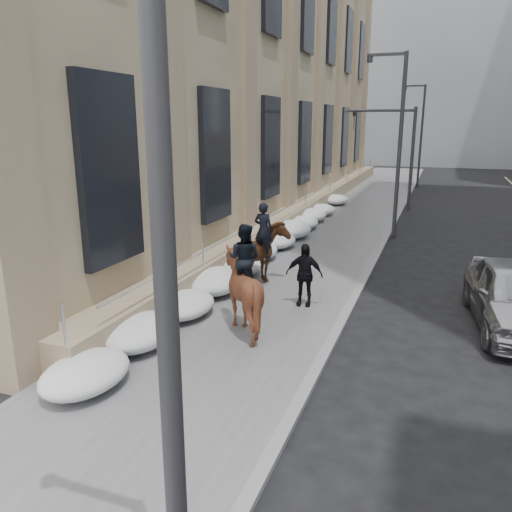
# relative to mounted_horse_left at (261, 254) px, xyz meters

# --- Properties ---
(ground) EXTENTS (140.00, 140.00, 0.00)m
(ground) POSITION_rel_mounted_horse_left_xyz_m (0.32, -5.03, -1.17)
(ground) COLOR black
(ground) RESTS_ON ground
(sidewalk) EXTENTS (5.00, 80.00, 0.12)m
(sidewalk) POSITION_rel_mounted_horse_left_xyz_m (0.32, 4.97, -1.11)
(sidewalk) COLOR #545456
(sidewalk) RESTS_ON ground
(curb) EXTENTS (0.24, 80.00, 0.12)m
(curb) POSITION_rel_mounted_horse_left_xyz_m (2.94, 4.97, -1.11)
(curb) COLOR slate
(curb) RESTS_ON ground
(limestone_building) EXTENTS (6.10, 44.00, 18.00)m
(limestone_building) POSITION_rel_mounted_horse_left_xyz_m (-4.94, 14.93, 7.73)
(limestone_building) COLOR #847256
(limestone_building) RESTS_ON ground
(bg_building_mid) EXTENTS (30.00, 12.00, 28.00)m
(bg_building_mid) POSITION_rel_mounted_horse_left_xyz_m (4.32, 54.97, 12.83)
(bg_building_mid) COLOR slate
(bg_building_mid) RESTS_ON ground
(bg_building_far) EXTENTS (24.00, 12.00, 20.00)m
(bg_building_far) POSITION_rel_mounted_horse_left_xyz_m (-5.68, 66.97, 8.83)
(bg_building_far) COLOR gray
(bg_building_far) RESTS_ON ground
(streetlight_near) EXTENTS (1.71, 0.24, 8.00)m
(streetlight_near) POSITION_rel_mounted_horse_left_xyz_m (3.06, -11.03, 3.41)
(streetlight_near) COLOR #2D2D30
(streetlight_near) RESTS_ON ground
(streetlight_mid) EXTENTS (1.71, 0.24, 8.00)m
(streetlight_mid) POSITION_rel_mounted_horse_left_xyz_m (3.06, 8.97, 3.41)
(streetlight_mid) COLOR #2D2D30
(streetlight_mid) RESTS_ON ground
(streetlight_far) EXTENTS (1.71, 0.24, 8.00)m
(streetlight_far) POSITION_rel_mounted_horse_left_xyz_m (3.06, 28.97, 3.41)
(streetlight_far) COLOR #2D2D30
(streetlight_far) RESTS_ON ground
(traffic_signal) EXTENTS (4.10, 0.22, 6.00)m
(traffic_signal) POSITION_rel_mounted_horse_left_xyz_m (2.39, 16.97, 2.83)
(traffic_signal) COLOR #2D2D30
(traffic_signal) RESTS_ON ground
(snow_bank) EXTENTS (1.70, 18.10, 0.76)m
(snow_bank) POSITION_rel_mounted_horse_left_xyz_m (-1.10, 3.08, -0.70)
(snow_bank) COLOR silver
(snow_bank) RESTS_ON sidewalk
(mounted_horse_left) EXTENTS (1.40, 2.46, 2.65)m
(mounted_horse_left) POSITION_rel_mounted_horse_left_xyz_m (0.00, 0.00, 0.00)
(mounted_horse_left) COLOR #4D2A17
(mounted_horse_left) RESTS_ON sidewalk
(mounted_horse_right) EXTENTS (1.66, 1.86, 2.66)m
(mounted_horse_right) POSITION_rel_mounted_horse_left_xyz_m (0.73, -3.36, 0.06)
(mounted_horse_right) COLOR #432113
(mounted_horse_right) RESTS_ON sidewalk
(pedestrian) EXTENTS (1.08, 0.52, 1.78)m
(pedestrian) POSITION_rel_mounted_horse_left_xyz_m (1.70, -1.13, -0.16)
(pedestrian) COLOR black
(pedestrian) RESTS_ON sidewalk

